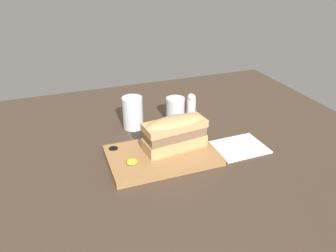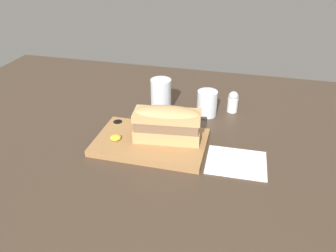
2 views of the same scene
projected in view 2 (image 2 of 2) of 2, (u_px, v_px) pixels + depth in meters
The scene contains 8 objects.
dining_table at pixel (139, 135), 97.01cm from camera, with size 151.65×109.29×2.00cm.
serving_board at pixel (151, 142), 90.13cm from camera, with size 30.12×19.20×1.90cm.
sandwich at pixel (167, 123), 87.16cm from camera, with size 18.41×8.94×9.68cm.
mustard_dollop at pixel (116, 138), 89.30cm from camera, with size 2.95×2.95×1.18cm.
water_glass at pixel (161, 97), 106.34cm from camera, with size 6.64×6.64×10.69cm.
wine_glass at pixel (207, 105), 103.98cm from camera, with size 6.36×6.36×8.16cm.
napkin at pixel (236, 162), 83.34cm from camera, with size 15.34×12.55×0.40cm.
salt_shaker at pixel (233, 101), 105.98cm from camera, with size 3.40×3.40×7.05cm.
Camera 2 is at (28.52, -77.65, 52.50)cm, focal length 35.00 mm.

